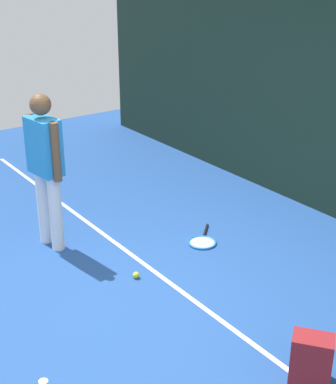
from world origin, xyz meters
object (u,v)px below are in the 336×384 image
at_px(tennis_player, 46,163).
at_px(tennis_ball_near_player, 136,275).
at_px(tennis_racket, 203,241).
at_px(backpack, 311,361).

relative_size(tennis_player, tennis_ball_near_player, 25.76).
distance_m(tennis_player, tennis_racket, 1.92).
relative_size(tennis_player, tennis_racket, 2.99).
bearing_deg(tennis_racket, tennis_ball_near_player, -32.03).
relative_size(tennis_player, backpack, 3.86).
relative_size(tennis_racket, tennis_ball_near_player, 8.63).
height_order(tennis_player, backpack, tennis_player).
xyz_separation_m(tennis_player, tennis_ball_near_player, (1.13, 0.37, -0.93)).
bearing_deg(tennis_racket, backpack, 27.55).
distance_m(tennis_racket, backpack, 2.38).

